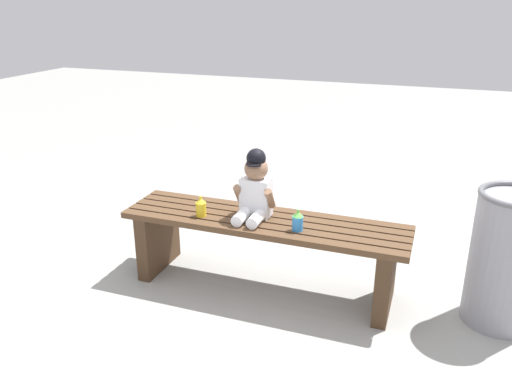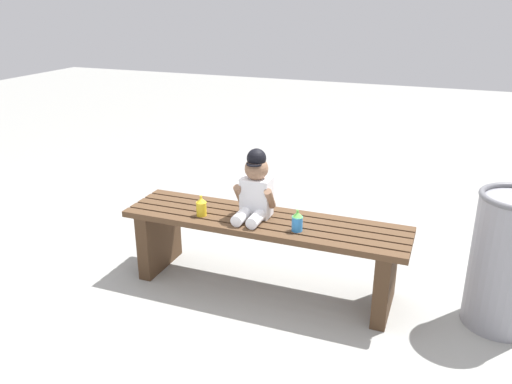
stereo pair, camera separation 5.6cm
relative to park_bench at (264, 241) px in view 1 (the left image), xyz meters
name	(u,v)px [view 1 (the left image)]	position (x,y,z in m)	size (l,w,h in m)	color
ground_plane	(263,286)	(0.00, 0.00, -0.30)	(16.00, 16.00, 0.00)	#999993
park_bench	(264,241)	(0.00, 0.00, 0.00)	(1.66, 0.41, 0.45)	#513823
child_figure	(255,188)	(-0.06, 0.02, 0.32)	(0.23, 0.27, 0.40)	white
sippy_cup_left	(201,207)	(-0.36, -0.08, 0.20)	(0.06, 0.06, 0.12)	yellow
sippy_cup_right	(298,221)	(0.22, -0.08, 0.20)	(0.06, 0.06, 0.12)	#338CE5
trash_bin	(507,258)	(1.30, 0.11, 0.07)	(0.38, 0.38, 0.74)	gray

